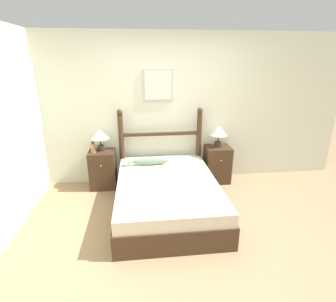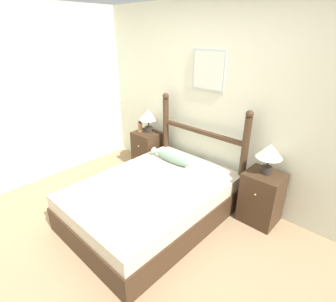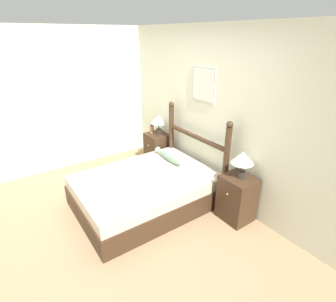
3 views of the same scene
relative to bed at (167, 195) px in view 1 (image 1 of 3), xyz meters
The scene contains 10 objects.
ground_plane 0.67m from the bed, 79.48° to the right, with size 16.00×16.00×0.00m, color #9E7F5B.
wall_back 1.53m from the bed, 84.21° to the left, with size 6.40×0.08×2.55m.
bed is the anchor object (origin of this frame).
headboard 1.07m from the bed, 90.00° to the left, with size 1.44×0.09×1.33m.
nightstand_left 1.33m from the bed, 139.34° to the left, with size 0.43×0.41×0.65m.
nightstand_right 1.33m from the bed, 40.66° to the left, with size 0.43×0.41×0.65m.
table_lamp_left 1.52m from the bed, 138.28° to the left, with size 0.30×0.30×0.37m.
table_lamp_right 1.50m from the bed, 41.57° to the left, with size 0.30×0.30×0.37m.
bottle 1.48m from the bed, 144.04° to the left, with size 0.08×0.08×0.19m.
fish_pillow 0.71m from the bed, 112.51° to the left, with size 0.67×0.12×0.13m.
Camera 1 is at (-0.48, -2.75, 2.11)m, focal length 28.00 mm.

